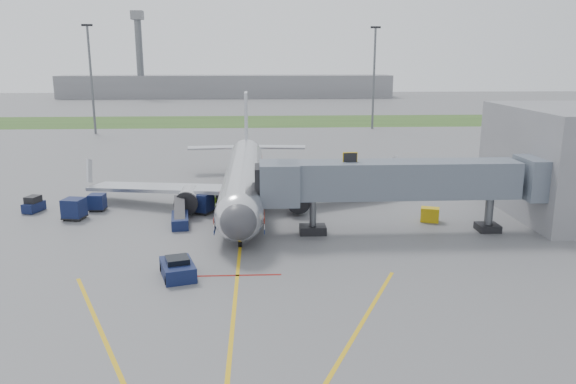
{
  "coord_description": "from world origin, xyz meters",
  "views": [
    {
      "loc": [
        1.59,
        -39.87,
        14.46
      ],
      "look_at": [
        4.01,
        6.77,
        3.2
      ],
      "focal_mm": 35.0,
      "sensor_mm": 36.0,
      "label": 1
    }
  ],
  "objects_px": {
    "airliner": "(244,178)",
    "ramp_worker": "(213,197)",
    "baggage_tug": "(34,205)",
    "belt_loader": "(180,220)",
    "pushback_tug": "(178,269)"
  },
  "relations": [
    {
      "from": "pushback_tug",
      "to": "belt_loader",
      "type": "relative_size",
      "value": 0.83
    },
    {
      "from": "pushback_tug",
      "to": "ramp_worker",
      "type": "distance_m",
      "value": 18.31
    },
    {
      "from": "pushback_tug",
      "to": "belt_loader",
      "type": "bearing_deg",
      "value": 96.95
    },
    {
      "from": "pushback_tug",
      "to": "ramp_worker",
      "type": "bearing_deg",
      "value": 86.87
    },
    {
      "from": "airliner",
      "to": "belt_loader",
      "type": "bearing_deg",
      "value": -126.82
    },
    {
      "from": "baggage_tug",
      "to": "ramp_worker",
      "type": "height_order",
      "value": "ramp_worker"
    },
    {
      "from": "ramp_worker",
      "to": "airliner",
      "type": "bearing_deg",
      "value": -8.54
    },
    {
      "from": "pushback_tug",
      "to": "baggage_tug",
      "type": "height_order",
      "value": "baggage_tug"
    },
    {
      "from": "baggage_tug",
      "to": "ramp_worker",
      "type": "relative_size",
      "value": 1.25
    },
    {
      "from": "baggage_tug",
      "to": "belt_loader",
      "type": "bearing_deg",
      "value": -19.76
    },
    {
      "from": "baggage_tug",
      "to": "pushback_tug",
      "type": "bearing_deg",
      "value": -46.95
    },
    {
      "from": "belt_loader",
      "to": "ramp_worker",
      "type": "height_order",
      "value": "belt_loader"
    },
    {
      "from": "ramp_worker",
      "to": "baggage_tug",
      "type": "bearing_deg",
      "value": 157.15
    },
    {
      "from": "airliner",
      "to": "ramp_worker",
      "type": "bearing_deg",
      "value": -162.08
    },
    {
      "from": "belt_loader",
      "to": "airliner",
      "type": "bearing_deg",
      "value": 53.18
    }
  ]
}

